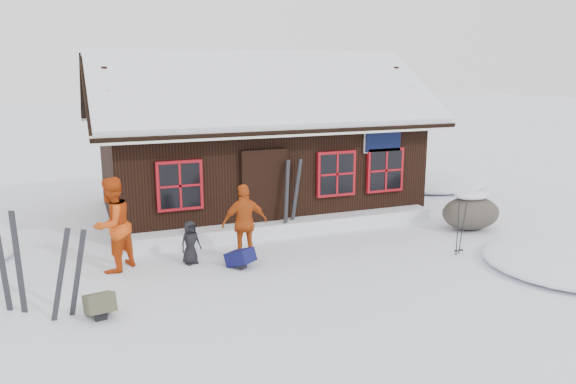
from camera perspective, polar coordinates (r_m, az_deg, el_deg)
name	(u,v)px	position (r m, az deg, el deg)	size (l,w,h in m)	color
ground	(262,272)	(11.16, -2.68, -8.12)	(120.00, 120.00, 0.00)	white
mountain_hut	(255,153)	(15.82, -3.39, 3.93)	(8.90, 6.09, 4.42)	black
snow_drift	(290,226)	(13.60, 0.25, -3.51)	(7.60, 0.60, 0.35)	white
snow_mounds	(302,237)	(13.37, 1.47, -4.59)	(20.60, 13.20, 0.48)	white
skier_orange_left	(112,225)	(11.48, -17.42, -3.19)	(0.91, 0.71, 1.88)	#C7410E
skier_orange_right	(245,223)	(11.56, -4.41, -3.17)	(0.95, 0.40, 1.63)	#BB4813
skier_crouched	(190,242)	(11.64, -9.88, -5.07)	(0.44, 0.29, 0.90)	black
boulder	(471,212)	(14.62, 18.08, -1.92)	(1.49, 1.12, 0.87)	#4F493F
ski_pair_left	(69,274)	(9.65, -21.34, -7.80)	(0.65, 0.23, 1.53)	black
ski_pair_mid	(10,263)	(10.21, -26.39, -6.51)	(0.41, 0.26, 1.77)	black
ski_pair_right	(291,198)	(13.38, 0.32, -0.64)	(0.60, 0.30, 1.87)	black
ski_poles	(460,229)	(12.57, 17.08, -3.60)	(0.21, 0.11, 1.20)	black
backpack_blue	(240,261)	(11.40, -4.86, -6.95)	(0.39, 0.52, 0.28)	#0F1144
backpack_olive	(100,307)	(9.72, -18.57, -11.05)	(0.43, 0.56, 0.31)	#454431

